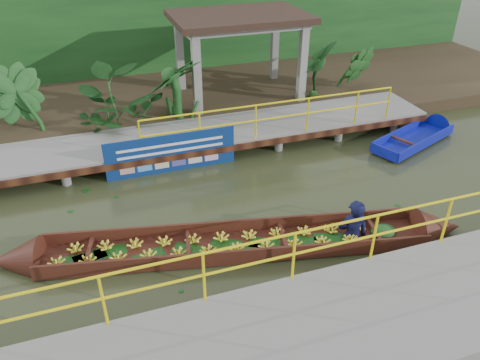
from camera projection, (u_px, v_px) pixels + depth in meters
name	position (u px, v px, depth m)	size (l,w,h in m)	color
ground	(205.00, 220.00, 10.89)	(80.00, 80.00, 0.00)	#272E17
land_strip	(150.00, 98.00, 16.83)	(30.00, 8.00, 0.45)	#2E2317
far_dock	(174.00, 139.00, 13.42)	(16.00, 2.06, 1.66)	gray
near_dock	(331.00, 338.00, 7.62)	(18.00, 2.40, 1.73)	gray
pavilion	(239.00, 26.00, 15.35)	(4.40, 3.00, 3.00)	gray
foliage_backdrop	(134.00, 32.00, 17.93)	(30.00, 0.80, 4.00)	#143E17
vendor_boat	(255.00, 238.00, 9.91)	(10.04, 3.04, 2.30)	#3B1610
moored_blue_boat	(428.00, 132.00, 14.61)	(3.58, 2.11, 0.84)	#0E169B
blue_banner	(171.00, 153.00, 12.54)	(3.52, 0.04, 1.10)	navy
tropical_plants	(168.00, 88.00, 14.57)	(14.42, 1.42, 1.77)	#143E17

